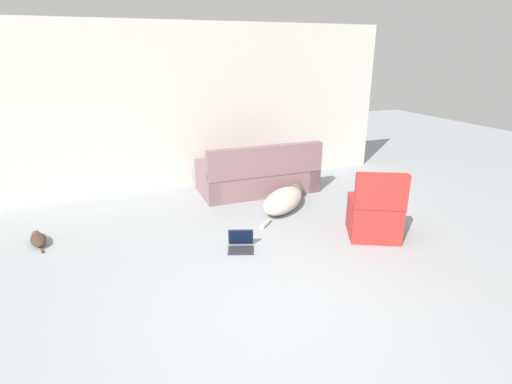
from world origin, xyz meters
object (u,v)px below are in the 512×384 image
object	(u,v)px
dog	(284,199)
cat	(38,239)
couch	(258,176)
side_chair	(375,214)
laptop_open	(241,242)

from	to	relation	value
dog	cat	world-z (taller)	dog
couch	side_chair	world-z (taller)	side_chair
couch	dog	xyz separation A→B (m)	(0.06, -0.86, -0.12)
laptop_open	side_chair	bearing A→B (deg)	9.72
couch	cat	size ratio (longest dim) A/B	3.44
dog	laptop_open	world-z (taller)	dog
couch	dog	size ratio (longest dim) A/B	1.64
side_chair	laptop_open	bearing A→B (deg)	16.53
cat	laptop_open	world-z (taller)	laptop_open
dog	cat	bearing A→B (deg)	135.46
couch	cat	bearing A→B (deg)	14.59
cat	laptop_open	xyz separation A→B (m)	(2.27, -1.08, 0.01)
dog	side_chair	distance (m)	1.44
couch	side_chair	size ratio (longest dim) A/B	2.14
laptop_open	side_chair	distance (m)	1.74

